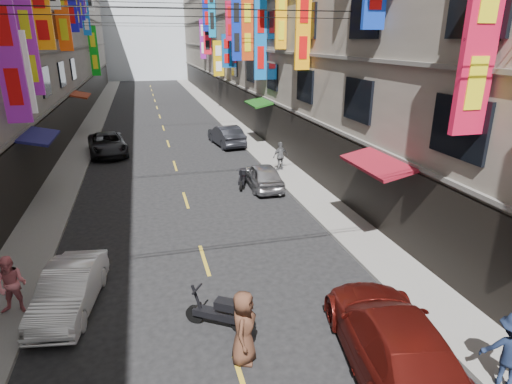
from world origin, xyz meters
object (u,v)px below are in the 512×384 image
scooter_crossing (218,313)px  car_right_far (226,135)px  car_right_mid (263,176)px  scooter_far_right (242,179)px  car_left_mid (69,289)px  pedestrian_crossing (244,327)px  pedestrian_rnear (511,351)px  car_left_far (108,144)px  car_right_near (393,339)px  pedestrian_lfar (12,285)px  pedestrian_rfar (280,156)px

scooter_crossing → car_right_far: (4.16, 20.12, 0.28)m
car_right_mid → scooter_far_right: bearing=-20.5°
car_left_mid → pedestrian_crossing: pedestrian_crossing is taller
car_right_mid → pedestrian_crossing: (-3.80, -11.90, 0.27)m
pedestrian_crossing → pedestrian_rnear: bearing=-89.5°
scooter_crossing → pedestrian_crossing: 1.47m
pedestrian_rnear → car_left_far: bearing=-26.7°
car_left_far → car_right_mid: bearing=-55.8°
pedestrian_rnear → pedestrian_crossing: pedestrian_rnear is taller
car_left_far → pedestrian_crossing: pedestrian_crossing is taller
scooter_far_right → car_left_mid: 11.45m
scooter_far_right → pedestrian_rnear: 14.78m
scooter_far_right → car_left_mid: size_ratio=0.47×
car_left_mid → car_right_near: (7.40, -4.31, 0.14)m
scooter_far_right → pedestrian_crossing: bearing=94.9°
scooter_crossing → car_right_near: 4.32m
car_right_mid → pedestrian_rnear: size_ratio=2.16×
scooter_far_right → car_left_far: (-7.02, 8.64, 0.25)m
scooter_crossing → pedestrian_crossing: pedestrian_crossing is taller
car_right_far → pedestrian_rnear: (1.40, -23.77, 0.28)m
car_left_far → pedestrian_rnear: size_ratio=2.84×
car_right_mid → car_right_far: 9.57m
pedestrian_lfar → car_right_far: bearing=72.8°
scooter_far_right → car_left_mid: bearing=70.0°
car_left_far → pedestrian_rnear: 25.06m
scooter_far_right → scooter_crossing: bearing=91.6°
car_right_far → pedestrian_crossing: size_ratio=2.38×
car_right_far → pedestrian_rfar: 7.41m
car_left_mid → pedestrian_rnear: (9.40, -5.54, 0.38)m
car_left_far → car_right_mid: car_left_far is taller
car_left_mid → pedestrian_crossing: 5.32m
car_right_near → car_right_mid: size_ratio=1.39×
scooter_crossing → car_left_mid: car_left_mid is taller
pedestrian_lfar → car_left_far: bearing=95.6°
pedestrian_rfar → car_left_far: bearing=-50.4°
car_right_near → car_right_far: bearing=-81.9°
car_left_far → pedestrian_rfar: size_ratio=3.05×
car_right_near → pedestrian_rnear: size_ratio=3.00×
car_right_near → scooter_crossing: bearing=-24.5°
car_right_near → car_right_far: 22.54m
pedestrian_rnear → pedestrian_rfar: (0.30, 16.55, -0.06)m
pedestrian_rnear → pedestrian_rfar: size_ratio=1.07×
car_right_far → pedestrian_crossing: (-3.80, -21.47, 0.20)m
car_left_mid → car_right_far: bearing=75.4°
pedestrian_crossing → car_right_mid: bearing=6.6°
pedestrian_lfar → pedestrian_rfar: 15.61m
car_left_mid → scooter_crossing: bearing=-17.3°
car_left_far → car_right_mid: (8.00, -9.03, -0.05)m
pedestrian_lfar → pedestrian_rfar: bearing=54.8°
car_right_near → car_right_mid: 12.98m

